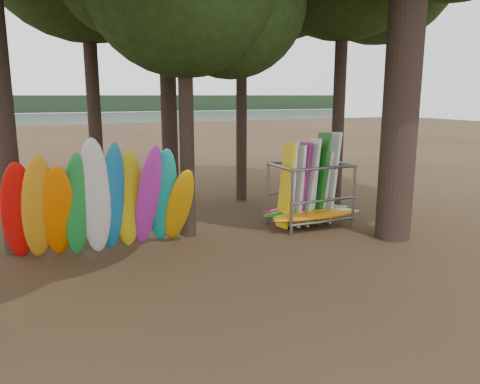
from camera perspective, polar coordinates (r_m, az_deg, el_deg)
name	(u,v)px	position (r m, az deg, el deg)	size (l,w,h in m)	color
ground	(261,257)	(11.98, 2.54, -7.95)	(120.00, 120.00, 0.00)	#47331E
lake	(71,124)	(70.39, -19.89, 7.76)	(160.00, 160.00, 0.00)	gray
far_shore	(54,104)	(120.21, -21.78, 9.95)	(160.00, 4.00, 4.00)	black
kayak_row	(102,204)	(12.21, -16.50, -1.38)	(4.76, 1.96, 3.20)	red
storage_rack	(310,196)	(14.77, 8.52, -0.48)	(3.15, 1.50, 2.92)	slate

